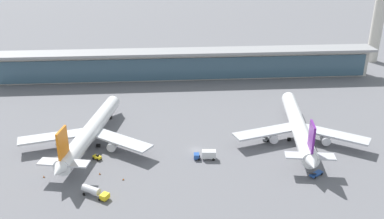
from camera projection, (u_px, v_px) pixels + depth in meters
ground_plane at (196, 150)px, 143.69m from camera, size 1200.00×1200.00×0.00m
airliner_left_stand at (90, 131)px, 145.23m from camera, size 46.89×61.77×16.54m
airliner_centre_stand at (298, 126)px, 149.03m from camera, size 47.20×61.98×16.54m
service_truck_near_nose_yellow at (97, 157)px, 137.33m from camera, size 3.30×3.11×2.05m
service_truck_under_wing_blue at (206, 155)px, 137.26m from camera, size 7.46×2.91×3.10m
service_truck_mid_apron_yellow at (94, 191)px, 117.82m from camera, size 8.49×6.46×2.95m
service_truck_by_tail_grey at (268, 138)px, 150.47m from camera, size 5.54×5.98×2.70m
service_truck_on_taxiway_blue at (316, 174)px, 127.97m from camera, size 6.38×4.95×2.70m
terminal_building at (183, 64)px, 210.61m from camera, size 194.87×12.80×15.20m
safety_cone_alpha at (100, 174)px, 129.02m from camera, size 0.62×0.62×0.70m
safety_cone_bravo at (62, 172)px, 129.80m from camera, size 0.62×0.62×0.70m
safety_cone_charlie at (44, 177)px, 127.48m from camera, size 0.62×0.62×0.70m
safety_cone_delta at (123, 179)px, 126.14m from camera, size 0.62×0.62×0.70m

